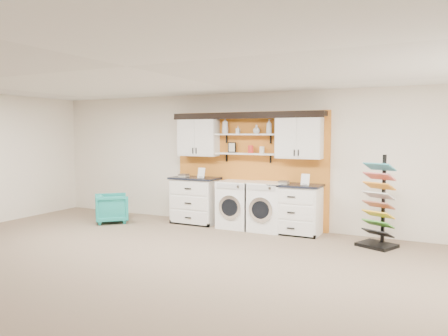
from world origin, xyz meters
The scene contains 22 objects.
floor centered at (0.00, 0.00, 0.00)m, with size 10.00×10.00×0.00m, color #846C58.
ceiling centered at (0.00, 0.00, 2.80)m, with size 10.00×10.00×0.00m, color white.
wall_back centered at (0.00, 4.00, 1.40)m, with size 10.00×10.00×0.00m, color silver.
accent_panel centered at (0.00, 3.96, 1.20)m, with size 3.40×0.07×2.40m, color orange.
upper_cabinet_left centered at (-1.13, 3.79, 1.88)m, with size 0.90×0.35×0.84m.
upper_cabinet_right centered at (1.13, 3.79, 1.88)m, with size 0.90×0.35×0.84m.
shelf_lower centered at (0.00, 3.80, 1.53)m, with size 1.32×0.28×0.03m, color white.
shelf_upper centered at (0.00, 3.80, 1.93)m, with size 1.32×0.28×0.03m, color white.
crown_molding centered at (0.00, 3.81, 2.33)m, with size 3.30×0.41×0.13m.
picture_frame centered at (-0.35, 3.85, 1.66)m, with size 0.18×0.02×0.22m.
canister_red centered at (0.10, 3.80, 1.62)m, with size 0.11×0.11×0.16m, color red.
canister_cream centered at (0.35, 3.80, 1.61)m, with size 0.10×0.10×0.14m, color silver.
base_cabinet_left centered at (-1.13, 3.64, 0.50)m, with size 1.03×0.66×1.00m.
base_cabinet_right centered at (1.13, 3.64, 0.48)m, with size 0.99×0.66×0.97m.
washer centered at (-0.14, 3.64, 0.49)m, with size 0.69×0.71×0.97m.
dryer centered at (0.53, 3.64, 0.49)m, with size 0.70×0.71×0.98m.
sample_rack centered at (2.69, 3.32, 0.51)m, with size 0.72×0.67×1.59m.
armchair centered at (-2.81, 2.89, 0.31)m, with size 0.67×0.69×0.63m, color teal.
soap_bottle_a centered at (-0.49, 3.80, 2.12)m, with size 0.13×0.13×0.34m, color silver.
soap_bottle_b centered at (-0.19, 3.80, 2.03)m, with size 0.07×0.08×0.16m, color silver.
soap_bottle_c centered at (0.23, 3.80, 2.04)m, with size 0.14×0.14×0.18m, color silver.
soap_bottle_d centered at (0.50, 3.80, 2.09)m, with size 0.11×0.11×0.29m, color silver.
Camera 1 is at (3.62, -4.49, 1.95)m, focal length 35.00 mm.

